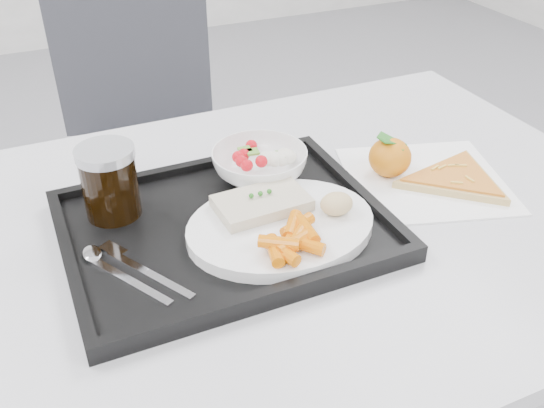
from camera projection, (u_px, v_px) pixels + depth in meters
name	position (u px, v px, depth m)	size (l,w,h in m)	color
table	(262.00, 259.00, 0.93)	(1.20, 0.80, 0.75)	silver
chair	(148.00, 123.00, 1.65)	(0.51, 0.51, 0.93)	#35363D
tray	(225.00, 227.00, 0.87)	(0.45, 0.35, 0.03)	black
dinner_plate	(281.00, 226.00, 0.85)	(0.27, 0.27, 0.02)	white
fish_fillet	(262.00, 203.00, 0.87)	(0.13, 0.08, 0.03)	beige
bread_roll	(336.00, 204.00, 0.85)	(0.06, 0.05, 0.03)	tan
salad_bowl	(260.00, 164.00, 0.97)	(0.15, 0.15, 0.05)	white
cola_glass	(109.00, 181.00, 0.86)	(0.08, 0.08, 0.11)	black
cutlery	(121.00, 266.00, 0.79)	(0.12, 0.16, 0.01)	silver
napkin	(425.00, 180.00, 1.00)	(0.31, 0.30, 0.00)	white
tangerine	(390.00, 157.00, 0.99)	(0.09, 0.09, 0.07)	orange
pizza_slice	(456.00, 179.00, 0.98)	(0.26, 0.26, 0.02)	tan
carrot_pile	(292.00, 239.00, 0.79)	(0.10, 0.10, 0.03)	orange
salad_contents	(268.00, 157.00, 0.96)	(0.10, 0.08, 0.02)	red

